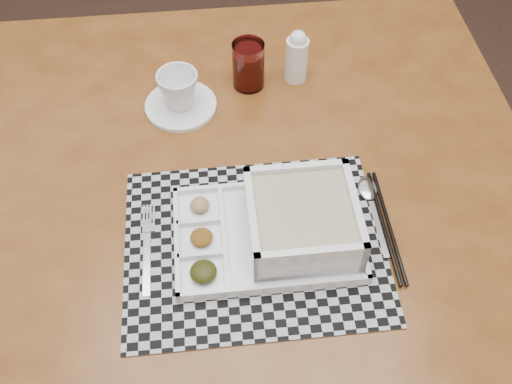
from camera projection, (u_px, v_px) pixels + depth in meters
floor at (57, 149)px, 2.24m from camera, size 5.00×5.00×0.00m
dining_table at (253, 211)px, 1.14m from camera, size 1.22×1.22×0.84m
placemat at (254, 244)px, 0.99m from camera, size 0.48×0.40×0.00m
serving_tray at (291, 225)px, 0.97m from camera, size 0.34×0.25×0.09m
fork at (149, 246)px, 0.99m from camera, size 0.03×0.19×0.00m
spoon at (369, 194)px, 1.05m from camera, size 0.04×0.18×0.01m
chopsticks at (386, 226)px, 1.01m from camera, size 0.04×0.24×0.01m
saucer at (181, 106)px, 1.19m from camera, size 0.15×0.15×0.01m
cup at (179, 90)px, 1.16m from camera, size 0.11×0.11×0.08m
juice_glass at (248, 66)px, 1.20m from camera, size 0.07×0.07×0.11m
creamer_bottle at (297, 56)px, 1.21m from camera, size 0.05×0.05×0.12m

